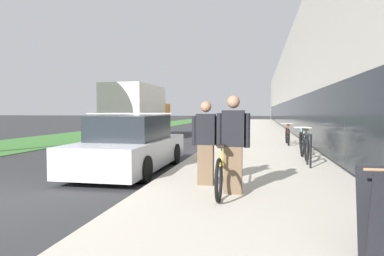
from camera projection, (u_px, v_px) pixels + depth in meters
name	position (u px, v px, depth m)	size (l,w,h in m)	color
sidewalk_slab	(259.00, 132.00, 24.98)	(4.12, 70.00, 0.15)	#BCB5A5
storefront_facade	(338.00, 89.00, 31.26)	(10.01, 70.00, 7.17)	#BCB7AD
lawn_strip	(135.00, 128.00, 31.05)	(4.82, 70.00, 0.03)	#3D7533
tandem_bicycle	(225.00, 168.00, 6.28)	(0.52, 2.73, 0.88)	black
person_rider	(233.00, 144.00, 5.88)	(0.57, 0.22, 1.69)	brown
person_bystander	(206.00, 143.00, 6.58)	(0.55, 0.21, 1.61)	brown
bike_rack_hoop	(309.00, 147.00, 8.75)	(0.05, 0.60, 0.84)	black
cruiser_bike_nearest	(304.00, 146.00, 10.10)	(0.52, 1.79, 0.92)	black
cruiser_bike_middle	(303.00, 141.00, 12.23)	(0.52, 1.77, 0.84)	black
cruiser_bike_farthest	(288.00, 136.00, 14.57)	(0.52, 1.79, 0.89)	black
parked_sedan_curbside	(131.00, 146.00, 8.95)	(1.93, 4.54, 1.52)	silver
moving_truck	(138.00, 112.00, 19.77)	(2.33, 6.25, 3.02)	orange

